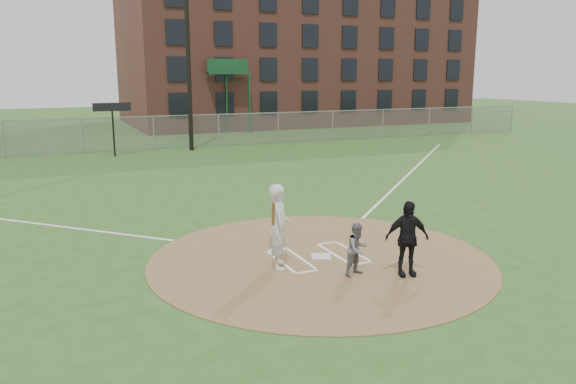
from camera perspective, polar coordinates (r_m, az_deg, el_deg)
name	(u,v)px	position (r m, az deg, el deg)	size (l,w,h in m)	color
ground	(320,259)	(13.92, 3.31, -6.81)	(140.00, 140.00, 0.00)	#2D571E
dirt_circle	(320,259)	(13.92, 3.31, -6.77)	(8.40, 8.40, 0.02)	olive
home_plate	(321,257)	(13.98, 3.38, -6.57)	(0.47, 0.47, 0.03)	silver
foul_line_first	(408,174)	(25.98, 12.14, 1.77)	(0.10, 24.00, 0.01)	white
catcher	(358,249)	(12.72, 7.08, -5.78)	(0.58, 0.45, 1.20)	slate
umpire	(407,238)	(12.80, 11.98, -4.63)	(1.00, 0.42, 1.71)	black
batters_boxes	(318,256)	(14.04, 3.03, -6.54)	(2.08, 1.88, 0.01)	white
batter_at_plate	(279,226)	(12.96, -0.93, -3.52)	(0.79, 1.12, 1.99)	silver
outfield_fence	(154,133)	(34.45, -13.47, 5.86)	(56.08, 0.08, 2.03)	slate
brick_warehouse	(291,41)	(54.44, 0.34, 15.13)	(30.00, 17.17, 15.00)	brown
light_pole	(188,35)	(33.77, -10.17, 15.39)	(1.20, 0.30, 12.22)	black
scoreboard_sign	(112,113)	(32.20, -17.42, 7.69)	(2.00, 0.10, 2.93)	black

